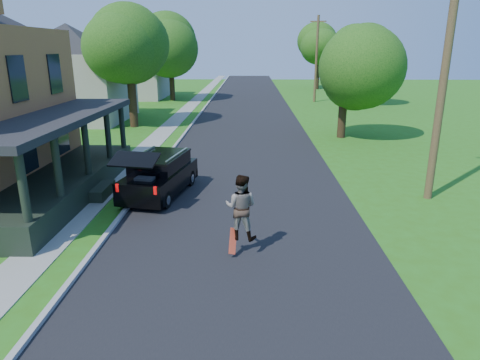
{
  "coord_description": "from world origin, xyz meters",
  "views": [
    {
      "loc": [
        0.26,
        -9.28,
        5.44
      ],
      "look_at": [
        -0.04,
        3.0,
        1.64
      ],
      "focal_mm": 32.0,
      "sensor_mm": 36.0,
      "label": 1
    }
  ],
  "objects_px": {
    "black_suv": "(160,175)",
    "skateboarder": "(241,207)",
    "utility_pole_near": "(450,35)",
    "tree_right_near": "(345,64)"
  },
  "relations": [
    {
      "from": "tree_right_near",
      "to": "skateboarder",
      "type": "bearing_deg",
      "value": -110.25
    },
    {
      "from": "tree_right_near",
      "to": "utility_pole_near",
      "type": "distance_m",
      "value": 11.63
    },
    {
      "from": "black_suv",
      "to": "tree_right_near",
      "type": "distance_m",
      "value": 15.1
    },
    {
      "from": "black_suv",
      "to": "utility_pole_near",
      "type": "bearing_deg",
      "value": 10.02
    },
    {
      "from": "black_suv",
      "to": "tree_right_near",
      "type": "height_order",
      "value": "tree_right_near"
    },
    {
      "from": "utility_pole_near",
      "to": "tree_right_near",
      "type": "bearing_deg",
      "value": 108.7
    },
    {
      "from": "black_suv",
      "to": "skateboarder",
      "type": "relative_size",
      "value": 2.6
    },
    {
      "from": "black_suv",
      "to": "skateboarder",
      "type": "xyz_separation_m",
      "value": [
        3.22,
        -4.78,
        0.54
      ]
    },
    {
      "from": "skateboarder",
      "to": "tree_right_near",
      "type": "distance_m",
      "value": 17.53
    },
    {
      "from": "tree_right_near",
      "to": "utility_pole_near",
      "type": "relative_size",
      "value": 0.63
    }
  ]
}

